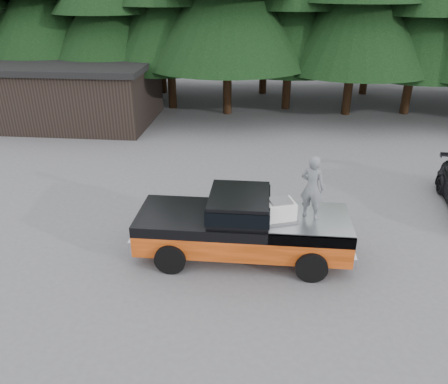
# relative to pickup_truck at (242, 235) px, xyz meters

# --- Properties ---
(ground) EXTENTS (120.00, 120.00, 0.00)m
(ground) POSITION_rel_pickup_truck_xyz_m (-0.80, 0.49, -0.67)
(ground) COLOR #535355
(ground) RESTS_ON ground
(pickup_truck) EXTENTS (6.00, 2.04, 1.33)m
(pickup_truck) POSITION_rel_pickup_truck_xyz_m (0.00, 0.00, 0.00)
(pickup_truck) COLOR #E15618
(pickup_truck) RESTS_ON ground
(truck_cab) EXTENTS (1.66, 1.90, 0.59)m
(truck_cab) POSITION_rel_pickup_truck_xyz_m (-0.10, 0.00, 0.96)
(truck_cab) COLOR black
(truck_cab) RESTS_ON pickup_truck
(air_compressor) EXTENTS (0.90, 0.82, 0.51)m
(air_compressor) POSITION_rel_pickup_truck_xyz_m (0.99, -0.19, 0.92)
(air_compressor) COLOR silver
(air_compressor) RESTS_ON pickup_truck
(man_on_bed) EXTENTS (0.76, 0.65, 1.76)m
(man_on_bed) POSITION_rel_pickup_truck_xyz_m (1.80, 0.02, 1.54)
(man_on_bed) COLOR slate
(man_on_bed) RESTS_ON pickup_truck
(utility_building) EXTENTS (8.40, 6.40, 3.30)m
(utility_building) POSITION_rel_pickup_truck_xyz_m (-9.80, 12.49, 1.00)
(utility_building) COLOR black
(utility_building) RESTS_ON ground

